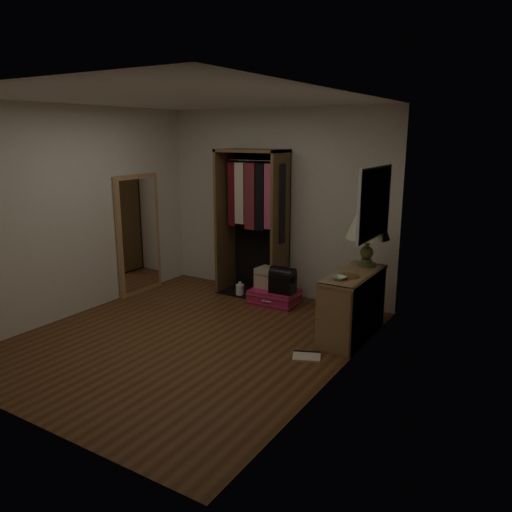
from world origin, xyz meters
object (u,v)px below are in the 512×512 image
(train_case, at_px, (271,278))
(table_lamp, at_px, (368,227))
(floor_mirror, at_px, (139,234))
(pink_suitcase, at_px, (274,297))
(open_wardrobe, at_px, (255,210))
(white_jug, at_px, (240,290))
(console_bookshelf, at_px, (353,302))
(black_bag, at_px, (283,279))

(train_case, xyz_separation_m, table_lamp, (1.40, -0.21, 0.88))
(floor_mirror, relative_size, pink_suitcase, 2.56)
(open_wardrobe, distance_m, train_case, 0.96)
(floor_mirror, distance_m, table_lamp, 3.29)
(white_jug, bearing_deg, console_bookshelf, -15.89)
(open_wardrobe, xyz_separation_m, white_jug, (-0.13, -0.20, -1.13))
(white_jug, bearing_deg, floor_mirror, -157.23)
(table_lamp, height_order, white_jug, table_lamp)
(console_bookshelf, bearing_deg, white_jug, 164.11)
(console_bookshelf, distance_m, white_jug, 1.99)
(floor_mirror, relative_size, table_lamp, 2.68)
(console_bookshelf, height_order, train_case, console_bookshelf)
(floor_mirror, xyz_separation_m, white_jug, (1.35, 0.57, -0.76))
(console_bookshelf, xyz_separation_m, floor_mirror, (-3.24, -0.03, 0.45))
(open_wardrobe, distance_m, black_bag, 1.07)
(white_jug, bearing_deg, table_lamp, -5.21)
(console_bookshelf, bearing_deg, black_bag, 158.30)
(table_lamp, bearing_deg, open_wardrobe, 168.00)
(floor_mirror, distance_m, black_bag, 2.19)
(open_wardrobe, relative_size, white_jug, 9.81)
(console_bookshelf, relative_size, open_wardrobe, 0.55)
(console_bookshelf, xyz_separation_m, train_case, (-1.40, 0.58, -0.07))
(floor_mirror, distance_m, pink_suitcase, 2.14)
(pink_suitcase, distance_m, white_jug, 0.58)
(console_bookshelf, distance_m, floor_mirror, 3.27)
(black_bag, bearing_deg, floor_mirror, -169.29)
(pink_suitcase, distance_m, black_bag, 0.32)
(open_wardrobe, distance_m, white_jug, 1.15)
(train_case, bearing_deg, console_bookshelf, -18.12)
(open_wardrobe, height_order, train_case, open_wardrobe)
(pink_suitcase, xyz_separation_m, black_bag, (0.15, -0.04, 0.28))
(table_lamp, relative_size, white_jug, 3.03)
(open_wardrobe, bearing_deg, train_case, -24.79)
(train_case, distance_m, black_bag, 0.27)
(pink_suitcase, distance_m, table_lamp, 1.72)
(train_case, relative_size, white_jug, 2.00)
(console_bookshelf, distance_m, black_bag, 1.25)
(floor_mirror, relative_size, black_bag, 4.82)
(train_case, bearing_deg, table_lamp, -4.34)
(open_wardrobe, xyz_separation_m, table_lamp, (1.75, -0.37, -0.00))
(floor_mirror, relative_size, train_case, 4.08)
(console_bookshelf, distance_m, table_lamp, 0.89)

